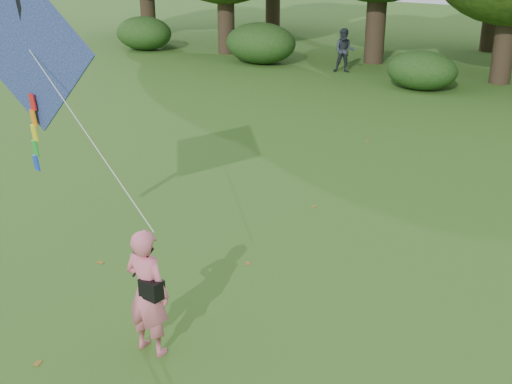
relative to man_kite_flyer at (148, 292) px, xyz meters
The scene contains 6 objects.
ground 1.04m from the man_kite_flyer, 80.55° to the left, with size 100.00×100.00×0.00m, color #265114.
man_kite_flyer is the anchor object (origin of this frame).
bystander_left 20.34m from the man_kite_flyer, 112.76° to the left, with size 0.88×0.68×1.81m, color #2B3039.
crossbody_bag 0.17m from the man_kite_flyer, 14.61° to the right, with size 0.43×0.20×0.71m.
flying_kite 4.22m from the man_kite_flyer, 166.60° to the left, with size 4.69×1.03×3.35m.
fallen_leaves 2.15m from the man_kite_flyer, 66.39° to the left, with size 11.02×12.77×0.01m.
Camera 1 is at (5.51, -5.50, 5.22)m, focal length 45.00 mm.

